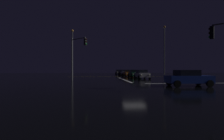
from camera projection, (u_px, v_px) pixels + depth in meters
name	position (u px, v px, depth m)	size (l,w,h in m)	color
ground	(134.00, 84.00, 19.25)	(120.00, 120.00, 0.10)	black
stop_line_north	(124.00, 80.00, 27.02)	(0.35, 13.31, 0.01)	white
centre_line_ns	(116.00, 77.00, 38.58)	(22.00, 0.15, 0.01)	yellow
crosswalk_bar_east	(201.00, 83.00, 19.90)	(13.31, 0.40, 0.01)	white
sedan_silver	(142.00, 74.00, 29.58)	(2.02, 4.33, 1.57)	#B7B7BC
sedan_green	(134.00, 73.00, 35.39)	(2.02, 4.33, 1.57)	#14512D
sedan_orange	(128.00, 73.00, 40.86)	(2.02, 4.33, 1.57)	#C66014
sedan_white	(125.00, 72.00, 46.76)	(2.02, 4.33, 1.57)	silver
sedan_black	(122.00, 72.00, 52.53)	(2.02, 4.33, 1.57)	black
sedan_gray	(119.00, 72.00, 58.73)	(2.02, 4.33, 1.57)	slate
sedan_blue_crossing	(188.00, 78.00, 16.30)	(4.33, 2.02, 1.57)	navy
traffic_signal_nw	(77.00, 51.00, 25.87)	(2.57, 2.57, 6.59)	#4C4C51
streetlamp_right_near	(164.00, 48.00, 33.31)	(0.44, 0.44, 10.23)	#424247
streetlamp_left_near	(72.00, 50.00, 31.85)	(0.44, 0.44, 9.13)	#424247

